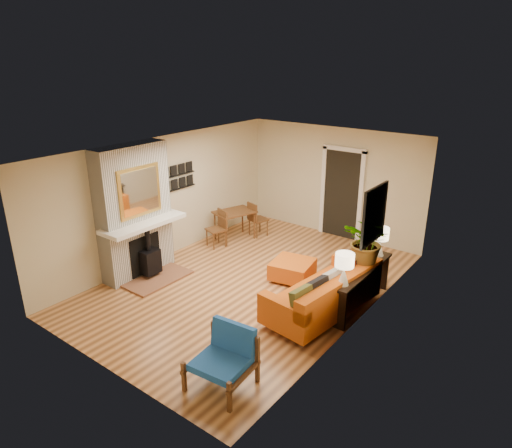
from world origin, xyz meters
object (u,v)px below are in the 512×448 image
object	(u,v)px
ottoman	(292,269)
houseplant	(368,241)
console_table	(361,277)
dining_table	(236,218)
sofa	(327,294)
lamp_near	(344,265)
lamp_far	(380,238)
blue_chair	(226,354)

from	to	relation	value
ottoman	houseplant	distance (m)	1.76
console_table	ottoman	bearing A→B (deg)	174.13
dining_table	console_table	size ratio (longest dim) A/B	0.87
sofa	ottoman	bearing A→B (deg)	147.15
sofa	houseplant	world-z (taller)	houseplant
sofa	lamp_near	distance (m)	0.77
console_table	houseplant	bearing A→B (deg)	93.00
lamp_far	sofa	bearing A→B (deg)	-104.64
ottoman	lamp_far	size ratio (longest dim) A/B	1.63
blue_chair	dining_table	bearing A→B (deg)	127.85
lamp_far	houseplant	bearing A→B (deg)	-91.15
ottoman	lamp_far	xyz separation A→B (m)	(1.49, 0.53, 0.84)
console_table	lamp_far	xyz separation A→B (m)	(0.00, 0.69, 0.49)
blue_chair	ottoman	bearing A→B (deg)	106.63
blue_chair	lamp_near	size ratio (longest dim) A/B	1.55
console_table	lamp_near	size ratio (longest dim) A/B	3.43
ottoman	blue_chair	xyz separation A→B (m)	(0.91, -3.05, 0.21)
sofa	lamp_near	bearing A→B (deg)	-19.33
ottoman	blue_chair	world-z (taller)	blue_chair
blue_chair	console_table	xyz separation A→B (m)	(0.58, 2.89, 0.14)
blue_chair	lamp_near	distance (m)	2.35
dining_table	lamp_near	xyz separation A→B (m)	(3.66, -1.77, 0.51)
blue_chair	houseplant	size ratio (longest dim) A/B	0.95
sofa	dining_table	xyz separation A→B (m)	(-3.32, 1.65, 0.17)
dining_table	console_table	world-z (taller)	dining_table
sofa	blue_chair	size ratio (longest dim) A/B	2.75
houseplant	ottoman	bearing A→B (deg)	-178.55
blue_chair	sofa	bearing A→B (deg)	83.88
dining_table	houseplant	xyz separation A→B (m)	(3.65, -0.87, 0.61)
lamp_near	blue_chair	bearing A→B (deg)	-104.92
blue_chair	lamp_far	world-z (taller)	lamp_far
sofa	lamp_far	xyz separation A→B (m)	(0.33, 1.28, 0.68)
blue_chair	houseplant	world-z (taller)	houseplant
sofa	houseplant	distance (m)	1.16
sofa	dining_table	bearing A→B (deg)	153.52
lamp_near	sofa	bearing A→B (deg)	160.67
lamp_near	lamp_far	bearing A→B (deg)	90.00
lamp_near	houseplant	bearing A→B (deg)	90.64
sofa	lamp_far	bearing A→B (deg)	75.36
sofa	lamp_far	distance (m)	1.49
dining_table	console_table	xyz separation A→B (m)	(3.66, -1.06, 0.02)
lamp_near	dining_table	bearing A→B (deg)	154.15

